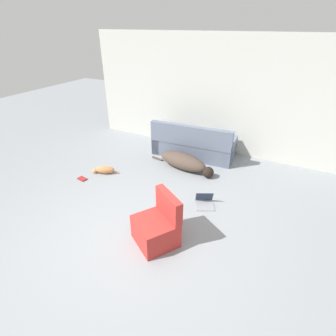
{
  "coord_description": "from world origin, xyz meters",
  "views": [
    {
      "loc": [
        1.91,
        -2.33,
        2.95
      ],
      "look_at": [
        -0.1,
        1.58,
        0.49
      ],
      "focal_mm": 28.0,
      "sensor_mm": 36.0,
      "label": 1
    }
  ],
  "objects": [
    {
      "name": "cat",
      "position": [
        -1.64,
        1.51,
        0.08
      ],
      "size": [
        0.58,
        0.33,
        0.17
      ],
      "rotation": [
        0.0,
        0.0,
        3.57
      ],
      "color": "#BC7A47",
      "rests_on": "ground_plane"
    },
    {
      "name": "dog",
      "position": [
        -0.15,
        2.5,
        0.18
      ],
      "size": [
        1.68,
        0.62,
        0.37
      ],
      "rotation": [
        0.0,
        0.0,
        6.11
      ],
      "color": "#4C3D33",
      "rests_on": "ground_plane"
    },
    {
      "name": "side_chair",
      "position": [
        0.41,
        0.25,
        0.27
      ],
      "size": [
        0.81,
        0.8,
        0.8
      ],
      "rotation": [
        0.0,
        0.0,
        5.7
      ],
      "color": "#B72D28",
      "rests_on": "ground_plane"
    },
    {
      "name": "wall_back",
      "position": [
        0.0,
        3.84,
        1.39
      ],
      "size": [
        6.62,
        0.06,
        2.78
      ],
      "color": "beige",
      "rests_on": "ground_plane"
    },
    {
      "name": "couch",
      "position": [
        -0.24,
        3.23,
        0.27
      ],
      "size": [
        2.02,
        0.9,
        0.87
      ],
      "rotation": [
        0.0,
        0.0,
        3.2
      ],
      "color": "slate",
      "rests_on": "ground_plane"
    },
    {
      "name": "laptop_open",
      "position": [
        0.73,
        1.45,
        0.08
      ],
      "size": [
        0.44,
        0.45,
        0.24
      ],
      "rotation": [
        0.0,
        0.0,
        0.46
      ],
      "color": "gray",
      "rests_on": "ground_plane"
    },
    {
      "name": "ground_plane",
      "position": [
        0.0,
        0.0,
        0.0
      ],
      "size": [
        20.0,
        20.0,
        0.0
      ],
      "primitive_type": "plane",
      "color": "gray"
    },
    {
      "name": "book_red",
      "position": [
        -1.91,
        1.08,
        0.01
      ],
      "size": [
        0.22,
        0.16,
        0.02
      ],
      "rotation": [
        0.0,
        0.0,
        -0.18
      ],
      "color": "maroon",
      "rests_on": "ground_plane"
    }
  ]
}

